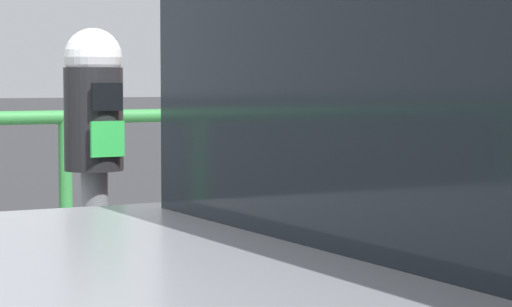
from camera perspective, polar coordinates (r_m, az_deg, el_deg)
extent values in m
cylinder|color=black|center=(2.83, -8.50, 1.79)|extent=(0.15, 0.15, 0.27)
sphere|color=silver|center=(2.83, -8.54, 5.01)|extent=(0.15, 0.15, 0.15)
cube|color=black|center=(2.75, -7.81, 2.96)|extent=(0.08, 0.02, 0.07)
cube|color=green|center=(2.76, -7.79, 0.76)|extent=(0.09, 0.02, 0.09)
cube|color=maroon|center=(3.19, 2.32, 0.57)|extent=(0.46, 0.32, 0.59)
sphere|color=beige|center=(3.19, 2.34, 7.82)|extent=(0.21, 0.21, 0.21)
cylinder|color=maroon|center=(3.38, 5.28, 1.02)|extent=(0.09, 0.09, 0.56)
cylinder|color=maroon|center=(2.92, 0.67, 1.78)|extent=(0.18, 0.37, 0.53)
cylinder|color=#2D7A38|center=(4.92, -9.91, -4.57)|extent=(0.06, 0.06, 1.11)
cylinder|color=#2D7A38|center=(5.77, 7.78, -3.30)|extent=(0.06, 0.06, 1.11)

